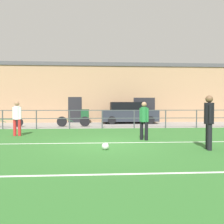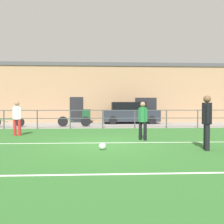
% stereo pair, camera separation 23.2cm
% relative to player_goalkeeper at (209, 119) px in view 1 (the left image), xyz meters
% --- Properties ---
extents(ground, '(60.00, 44.00, 0.04)m').
position_rel_player_goalkeeper_xyz_m(ground, '(-3.31, 1.27, -1.03)').
color(ground, '#33702D').
extents(field_line_touchline, '(36.00, 0.11, 0.00)m').
position_rel_player_goalkeeper_xyz_m(field_line_touchline, '(-3.31, 1.60, -1.01)').
color(field_line_touchline, white).
rests_on(field_line_touchline, ground).
extents(field_line_hash, '(36.00, 0.11, 0.00)m').
position_rel_player_goalkeeper_xyz_m(field_line_hash, '(-3.31, -2.61, -1.01)').
color(field_line_hash, white).
rests_on(field_line_hash, ground).
extents(pavement_strip, '(48.00, 5.00, 0.02)m').
position_rel_player_goalkeeper_xyz_m(pavement_strip, '(-3.31, 9.77, -1.00)').
color(pavement_strip, gray).
rests_on(pavement_strip, ground).
extents(perimeter_fence, '(36.07, 0.07, 1.15)m').
position_rel_player_goalkeeper_xyz_m(perimeter_fence, '(-3.31, 7.27, -0.26)').
color(perimeter_fence, '#474C51').
rests_on(perimeter_fence, ground).
extents(clubhouse_facade, '(28.00, 2.56, 4.96)m').
position_rel_player_goalkeeper_xyz_m(clubhouse_facade, '(-3.31, 13.47, 1.48)').
color(clubhouse_facade, tan).
rests_on(clubhouse_facade, ground).
extents(player_goalkeeper, '(0.31, 0.47, 1.78)m').
position_rel_player_goalkeeper_xyz_m(player_goalkeeper, '(0.00, 0.00, 0.00)').
color(player_goalkeeper, black).
rests_on(player_goalkeeper, ground).
extents(player_striker, '(0.34, 0.34, 1.59)m').
position_rel_player_goalkeeper_xyz_m(player_striker, '(-1.69, 2.27, -0.11)').
color(player_striker, black).
rests_on(player_striker, ground).
extents(player_winger, '(0.44, 0.29, 1.63)m').
position_rel_player_goalkeeper_xyz_m(player_winger, '(-7.42, 4.00, -0.08)').
color(player_winger, red).
rests_on(player_winger, ground).
extents(soccer_ball_match, '(0.23, 0.23, 0.23)m').
position_rel_player_goalkeeper_xyz_m(soccer_ball_match, '(-3.39, 0.20, -0.90)').
color(soccer_ball_match, white).
rests_on(soccer_ball_match, ground).
extents(parked_car_red, '(4.29, 1.90, 1.65)m').
position_rel_player_goalkeeper_xyz_m(parked_car_red, '(-1.11, 11.12, -0.21)').
color(parked_car_red, '#282D38').
rests_on(parked_car_red, pavement_strip).
extents(bicycle_parked_1, '(2.12, 0.04, 0.71)m').
position_rel_player_goalkeeper_xyz_m(bicycle_parked_1, '(-9.52, 8.47, -0.67)').
color(bicycle_parked_1, black).
rests_on(bicycle_parked_1, pavement_strip).
extents(bicycle_parked_2, '(2.19, 0.04, 0.76)m').
position_rel_player_goalkeeper_xyz_m(bicycle_parked_2, '(-5.19, 8.47, -0.64)').
color(bicycle_parked_2, black).
rests_on(bicycle_parked_2, pavement_strip).
extents(trash_bin_0, '(0.63, 0.54, 1.10)m').
position_rel_player_goalkeeper_xyz_m(trash_bin_0, '(-4.54, 11.14, -0.44)').
color(trash_bin_0, '#194C28').
rests_on(trash_bin_0, pavement_strip).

